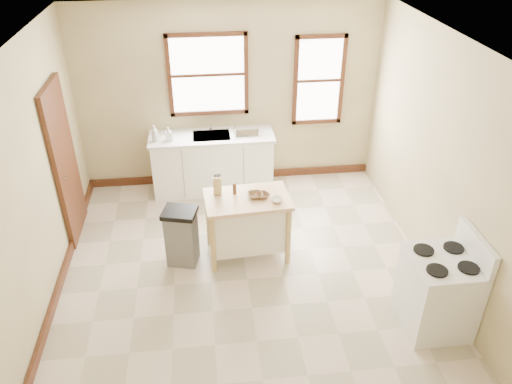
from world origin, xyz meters
TOP-DOWN VIEW (x-y plane):
  - floor at (0.00, 0.00)m, footprint 5.00×5.00m
  - ceiling at (0.00, 0.00)m, footprint 5.00×5.00m
  - wall_back at (0.00, 2.50)m, footprint 4.50×0.04m
  - wall_left at (-2.25, 0.00)m, footprint 0.04×5.00m
  - wall_right at (2.25, 0.00)m, footprint 0.04×5.00m
  - window_main at (-0.30, 2.48)m, footprint 1.17×0.06m
  - window_side at (1.35, 2.48)m, footprint 0.77×0.06m
  - door_left at (-2.21, 1.30)m, footprint 0.06×0.90m
  - baseboard_back at (0.00, 2.47)m, footprint 4.50×0.04m
  - baseboard_left at (-2.22, 0.00)m, footprint 0.04×5.00m
  - sink_counter at (-0.30, 2.20)m, footprint 1.86×0.62m
  - faucet at (-0.30, 2.38)m, footprint 0.03×0.03m
  - soap_bottle_a at (-1.12, 2.10)m, footprint 0.11×0.11m
  - soap_bottle_b at (-0.92, 2.10)m, footprint 0.11×0.11m
  - dish_rack at (0.22, 2.18)m, footprint 0.44×0.38m
  - kitchen_island at (0.06, 0.52)m, footprint 1.07×0.72m
  - knife_block at (-0.29, 0.67)m, footprint 0.11×0.11m
  - pepper_grinder at (-0.08, 0.63)m, footprint 0.05×0.05m
  - bowl_a at (0.16, 0.53)m, footprint 0.20×0.20m
  - bowl_b at (0.25, 0.52)m, footprint 0.23×0.23m
  - bowl_c at (0.41, 0.39)m, footprint 0.20×0.20m
  - trash_bin at (-0.77, 0.44)m, footprint 0.47×0.42m
  - gas_stove at (1.92, -0.93)m, footprint 0.71×0.71m

SIDE VIEW (x-z plane):
  - floor at x=0.00m, z-range 0.00..0.00m
  - baseboard_back at x=0.00m, z-range 0.00..0.12m
  - baseboard_left at x=-2.22m, z-range 0.00..0.12m
  - trash_bin at x=-0.77m, z-range 0.00..0.77m
  - kitchen_island at x=0.06m, z-range 0.00..0.84m
  - sink_counter at x=-0.30m, z-range 0.00..0.92m
  - gas_stove at x=1.92m, z-range 0.00..1.15m
  - bowl_b at x=0.25m, z-range 0.84..0.89m
  - bowl_c at x=0.41m, z-range 0.84..0.89m
  - bowl_a at x=0.16m, z-range 0.84..0.89m
  - pepper_grinder at x=-0.08m, z-range 0.84..0.99m
  - knife_block at x=-0.29m, z-range 0.84..1.04m
  - dish_rack at x=0.22m, z-range 0.92..1.01m
  - soap_bottle_b at x=-0.92m, z-range 0.92..1.12m
  - faucet at x=-0.30m, z-range 0.92..1.14m
  - soap_bottle_a at x=-1.12m, z-range 0.92..1.16m
  - door_left at x=-2.21m, z-range 0.00..2.10m
  - wall_back at x=0.00m, z-range 0.00..2.80m
  - wall_left at x=-2.25m, z-range 0.00..2.80m
  - wall_right at x=2.25m, z-range 0.00..2.80m
  - window_side at x=1.35m, z-range 0.92..2.29m
  - window_main at x=-0.30m, z-range 1.14..2.36m
  - ceiling at x=0.00m, z-range 2.80..2.80m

